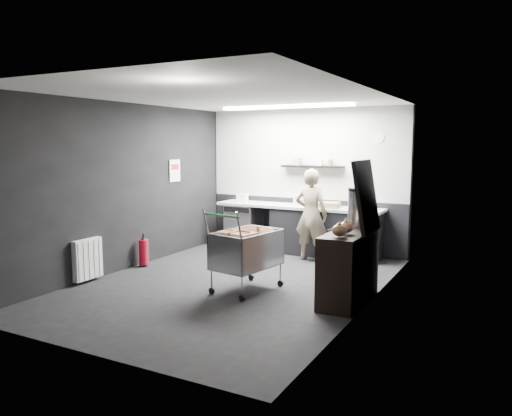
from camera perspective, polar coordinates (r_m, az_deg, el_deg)
The scene contains 22 objects.
floor at distance 7.39m, azimuth -2.80°, elevation -8.70°, with size 5.50×5.50×0.00m, color black.
ceiling at distance 7.13m, azimuth -2.94°, elevation 12.64°, with size 5.50×5.50×0.00m, color white.
wall_back at distance 9.59m, azimuth 5.59°, elevation 3.19°, with size 5.50×5.50×0.00m, color black.
wall_front at distance 4.99m, azimuth -19.26°, elevation -1.05°, with size 5.50×5.50×0.00m, color black.
wall_left at distance 8.33m, azimuth -14.77°, elevation 2.35°, with size 5.50×5.50×0.00m, color black.
wall_right at distance 6.35m, azimuth 12.82°, elevation 0.91°, with size 5.50×5.50×0.00m, color black.
kitchen_wall_panel at distance 9.55m, azimuth 5.58°, elevation 6.18°, with size 3.95×0.02×1.70m, color #B5B5B1.
dado_panel at distance 9.67m, azimuth 5.48°, elevation -1.85°, with size 3.95×0.02×1.00m, color black.
floating_shelf at distance 9.38m, azimuth 6.44°, elevation 4.74°, with size 1.20×0.22×0.04m, color black.
wall_clock at distance 9.10m, azimuth 13.84°, elevation 7.83°, with size 0.20×0.20×0.03m, color silver.
poster at distance 9.30m, azimuth -9.28°, elevation 4.23°, with size 0.02×0.30×0.40m, color white.
poster_red_band at distance 9.30m, azimuth -9.26°, elevation 4.67°, with size 0.01×0.22×0.10m, color red.
radiator at distance 7.81m, azimuth -18.70°, elevation -5.55°, with size 0.10×0.50×0.60m, color silver.
ceiling_strip at distance 8.76m, azimuth 3.41°, elevation 11.46°, with size 2.40×0.20×0.04m, color white.
prep_counter at distance 9.34m, azimuth 5.52°, elevation -2.44°, with size 3.20×0.61×0.90m.
person at distance 8.76m, azimuth 6.30°, elevation -0.78°, with size 0.59×0.39×1.62m, color #C0B698.
shopping_cart at distance 6.97m, azimuth -1.09°, elevation -5.07°, with size 0.78×1.12×1.14m.
sideboard at distance 6.60m, azimuth 10.75°, elevation -5.55°, with size 0.53×1.23×1.84m.
fire_extinguisher at distance 8.57m, azimuth -12.70°, elevation -4.85°, with size 0.16×0.16×0.53m.
cardboard_box at distance 9.07m, azimuth 7.95°, elevation 0.36°, with size 0.48×0.36×0.10m, color olive.
pink_tub at distance 9.31m, azimuth 4.88°, elevation 0.91°, with size 0.20×0.20×0.20m, color silver.
white_container at distance 9.79m, azimuth -1.58°, elevation 1.17°, with size 0.19×0.15×0.17m, color silver.
Camera 1 is at (3.64, -6.09, 2.05)m, focal length 35.00 mm.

